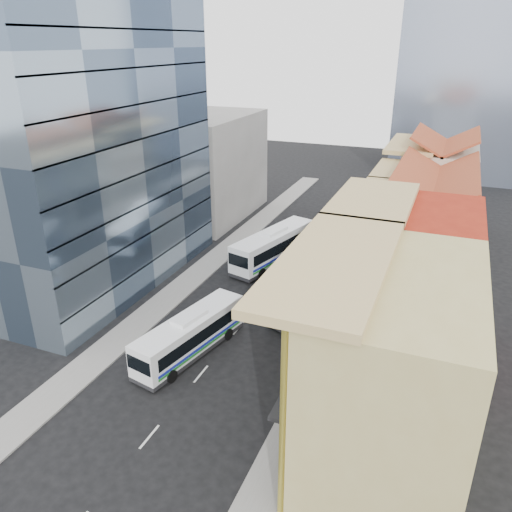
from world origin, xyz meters
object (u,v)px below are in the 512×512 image
at_px(shophouse_tan, 394,374).
at_px(bus_right, 317,295).
at_px(bus_left_far, 273,246).
at_px(bus_left_near, 190,334).
at_px(office_tower, 88,134).

height_order(shophouse_tan, bus_right, shophouse_tan).
xyz_separation_m(bus_left_far, bus_right, (7.56, -8.99, -0.29)).
height_order(bus_left_far, bus_right, bus_left_far).
xyz_separation_m(shophouse_tan, bus_left_near, (-16.00, 5.15, -4.23)).
bearing_deg(bus_left_far, shophouse_tan, -41.51).
height_order(bus_left_near, bus_right, bus_left_near).
relative_size(office_tower, bus_right, 2.79).
height_order(office_tower, bus_right, office_tower).
relative_size(shophouse_tan, bus_left_near, 1.27).
bearing_deg(bus_right, shophouse_tan, -37.11).
height_order(shophouse_tan, office_tower, office_tower).
distance_m(bus_left_near, bus_right, 12.73).
bearing_deg(shophouse_tan, bus_right, 118.85).
bearing_deg(bus_left_near, office_tower, 161.49).
xyz_separation_m(bus_left_near, bus_left_far, (-0.06, 19.28, 0.24)).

